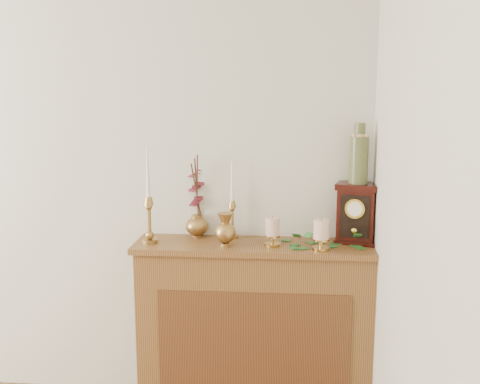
# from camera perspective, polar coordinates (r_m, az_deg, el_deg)

# --- Properties ---
(console_shelf) EXTENTS (1.24, 0.34, 0.93)m
(console_shelf) POSITION_cam_1_polar(r_m,az_deg,el_deg) (3.05, 1.49, -14.18)
(console_shelf) COLOR brown
(console_shelf) RESTS_ON ground
(candlestick_left) EXTENTS (0.08, 0.08, 0.49)m
(candlestick_left) POSITION_cam_1_polar(r_m,az_deg,el_deg) (2.89, -9.24, -2.04)
(candlestick_left) COLOR #AA7E44
(candlestick_left) RESTS_ON console_shelf
(candlestick_center) EXTENTS (0.07, 0.07, 0.41)m
(candlestick_center) POSITION_cam_1_polar(r_m,az_deg,el_deg) (2.95, -0.80, -2.16)
(candlestick_center) COLOR #AA7E44
(candlestick_center) RESTS_ON console_shelf
(bud_vase) EXTENTS (0.11, 0.11, 0.17)m
(bud_vase) POSITION_cam_1_polar(r_m,az_deg,el_deg) (2.81, -1.50, -3.90)
(bud_vase) COLOR #AA7E44
(bud_vase) RESTS_ON console_shelf
(ginger_jar) EXTENTS (0.18, 0.19, 0.45)m
(ginger_jar) POSITION_cam_1_polar(r_m,az_deg,el_deg) (3.01, -4.41, -0.68)
(ginger_jar) COLOR #AA7E44
(ginger_jar) RESTS_ON console_shelf
(pillar_candle_left) EXTENTS (0.08, 0.08, 0.16)m
(pillar_candle_left) POSITION_cam_1_polar(r_m,az_deg,el_deg) (2.82, 3.31, -3.90)
(pillar_candle_left) COLOR #B4893F
(pillar_candle_left) RESTS_ON console_shelf
(pillar_candle_right) EXTENTS (0.09, 0.09, 0.16)m
(pillar_candle_right) POSITION_cam_1_polar(r_m,az_deg,el_deg) (2.77, 8.25, -4.18)
(pillar_candle_right) COLOR #B4893F
(pillar_candle_right) RESTS_ON console_shelf
(ivy_garland) EXTENTS (0.43, 0.18, 0.08)m
(ivy_garland) POSITION_cam_1_polar(r_m,az_deg,el_deg) (2.87, 9.52, -5.21)
(ivy_garland) COLOR #255F24
(ivy_garland) RESTS_ON console_shelf
(mantel_clock) EXTENTS (0.24, 0.19, 0.31)m
(mantel_clock) POSITION_cam_1_polar(r_m,az_deg,el_deg) (2.92, 11.76, -2.18)
(mantel_clock) COLOR #350E0A
(mantel_clock) RESTS_ON console_shelf
(ceramic_vase) EXTENTS (0.09, 0.09, 0.30)m
(ceramic_vase) POSITION_cam_1_polar(r_m,az_deg,el_deg) (2.88, 11.99, 3.56)
(ceramic_vase) COLOR #1A342A
(ceramic_vase) RESTS_ON mantel_clock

